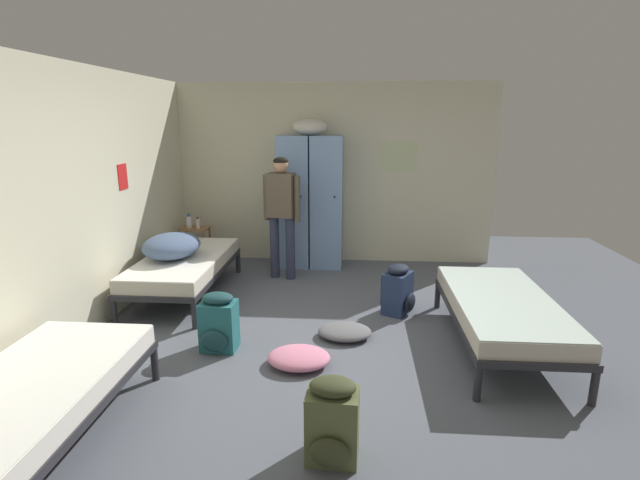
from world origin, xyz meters
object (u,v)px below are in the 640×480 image
object	(u,v)px
shelf_unit	(195,243)
person_traveler	(282,207)
bed_left_rear	(184,265)
clothes_pile_pink	(299,358)
bedding_heap	(172,246)
lotion_bottle	(198,223)
backpack_navy	(398,290)
backpack_teal	(219,323)
clothes_pile_grey	(345,331)
locker_bank	(311,199)
water_bottle	(189,221)
bed_left_front	(25,400)
bed_right	(502,308)
backpack_olive	(332,422)

from	to	relation	value
shelf_unit	person_traveler	world-z (taller)	person_traveler
bed_left_rear	clothes_pile_pink	size ratio (longest dim) A/B	3.49
bedding_heap	bed_left_rear	bearing A→B (deg)	23.40
lotion_bottle	clothes_pile_pink	size ratio (longest dim) A/B	0.31
shelf_unit	backpack_navy	xyz separation A→B (m)	(2.76, -1.50, -0.09)
backpack_teal	clothes_pile_grey	size ratio (longest dim) A/B	1.06
shelf_unit	lotion_bottle	bearing A→B (deg)	-29.74
clothes_pile_pink	bed_left_rear	bearing A→B (deg)	134.72
locker_bank	water_bottle	bearing A→B (deg)	-173.91
bed_left_front	clothes_pile_pink	bearing A→B (deg)	38.53
clothes_pile_pink	water_bottle	bearing A→B (deg)	124.54
shelf_unit	bedding_heap	size ratio (longest dim) A/B	0.71
bed_right	bedding_heap	size ratio (longest dim) A/B	2.37
backpack_olive	clothes_pile_pink	bearing A→B (deg)	106.71
locker_bank	bedding_heap	size ratio (longest dim) A/B	2.58
bed_left_front	clothes_pile_pink	world-z (taller)	bed_left_front
lotion_bottle	backpack_teal	xyz separation A→B (m)	(0.98, -2.45, -0.39)
backpack_olive	person_traveler	bearing A→B (deg)	103.51
water_bottle	backpack_navy	size ratio (longest dim) A/B	0.36
bedding_heap	backpack_olive	distance (m)	3.37
bedding_heap	backpack_olive	xyz separation A→B (m)	(2.02, -2.68, -0.37)
locker_bank	bed_left_front	distance (m)	4.43
shelf_unit	backpack_teal	world-z (taller)	shelf_unit
water_bottle	backpack_navy	world-z (taller)	water_bottle
bed_right	backpack_navy	xyz separation A→B (m)	(-0.88, 0.74, -0.12)
water_bottle	backpack_teal	xyz separation A→B (m)	(1.13, -2.51, -0.40)
bedding_heap	backpack_teal	size ratio (longest dim) A/B	1.46
backpack_teal	backpack_navy	bearing A→B (deg)	30.00
bed_left_rear	water_bottle	size ratio (longest dim) A/B	9.49
locker_bank	backpack_navy	world-z (taller)	locker_bank
bed_right	backpack_olive	bearing A→B (deg)	-132.13
bed_left_front	bedding_heap	world-z (taller)	bedding_heap
shelf_unit	bed_left_rear	world-z (taller)	shelf_unit
backpack_navy	person_traveler	bearing A→B (deg)	142.74
water_bottle	backpack_olive	size ratio (longest dim) A/B	0.36
person_traveler	backpack_teal	distance (m)	2.22
backpack_olive	clothes_pile_pink	size ratio (longest dim) A/B	1.01
locker_bank	water_bottle	xyz separation A→B (m)	(-1.72, -0.18, -0.31)
clothes_pile_grey	bed_left_front	bearing A→B (deg)	-136.92
lotion_bottle	backpack_navy	world-z (taller)	lotion_bottle
lotion_bottle	backpack_teal	distance (m)	2.67
bed_left_front	shelf_unit	bearing A→B (deg)	93.61
bed_right	bed_left_rear	distance (m)	3.56
bedding_heap	clothes_pile_grey	world-z (taller)	bedding_heap
backpack_olive	lotion_bottle	bearing A→B (deg)	118.53
person_traveler	lotion_bottle	distance (m)	1.35
bed_right	person_traveler	xyz separation A→B (m)	(-2.31, 1.83, 0.59)
bed_left_front	clothes_pile_grey	world-z (taller)	bed_left_front
bed_left_rear	backpack_teal	size ratio (longest dim) A/B	3.45
bed_right	backpack_teal	world-z (taller)	backpack_teal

